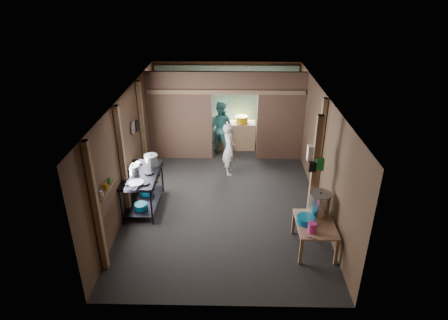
{
  "coord_description": "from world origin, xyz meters",
  "views": [
    {
      "loc": [
        0.17,
        -8.15,
        5.0
      ],
      "look_at": [
        0.0,
        -0.2,
        1.1
      ],
      "focal_mm": 30.6,
      "sensor_mm": 36.0,
      "label": 1
    }
  ],
  "objects_px": {
    "stove_pot_large": "(151,161)",
    "stock_pot": "(319,204)",
    "gas_range": "(143,190)",
    "yellow_tub": "(242,119)",
    "pink_bucket": "(312,228)",
    "prep_table": "(314,236)",
    "cook": "(229,149)"
  },
  "relations": [
    {
      "from": "stock_pot",
      "to": "cook",
      "type": "height_order",
      "value": "cook"
    },
    {
      "from": "stove_pot_large",
      "to": "stock_pot",
      "type": "height_order",
      "value": "stove_pot_large"
    },
    {
      "from": "prep_table",
      "to": "cook",
      "type": "height_order",
      "value": "cook"
    },
    {
      "from": "stove_pot_large",
      "to": "yellow_tub",
      "type": "height_order",
      "value": "stove_pot_large"
    },
    {
      "from": "prep_table",
      "to": "cook",
      "type": "xyz_separation_m",
      "value": [
        -1.72,
        3.18,
        0.43
      ]
    },
    {
      "from": "stove_pot_large",
      "to": "pink_bucket",
      "type": "bearing_deg",
      "value": -31.4
    },
    {
      "from": "stove_pot_large",
      "to": "yellow_tub",
      "type": "xyz_separation_m",
      "value": [
        2.19,
        3.11,
        -0.08
      ]
    },
    {
      "from": "stock_pot",
      "to": "yellow_tub",
      "type": "relative_size",
      "value": 1.34
    },
    {
      "from": "prep_table",
      "to": "cook",
      "type": "relative_size",
      "value": 0.7
    },
    {
      "from": "prep_table",
      "to": "stock_pot",
      "type": "relative_size",
      "value": 2.0
    },
    {
      "from": "yellow_tub",
      "to": "cook",
      "type": "height_order",
      "value": "cook"
    },
    {
      "from": "cook",
      "to": "pink_bucket",
      "type": "bearing_deg",
      "value": -163.89
    },
    {
      "from": "prep_table",
      "to": "pink_bucket",
      "type": "relative_size",
      "value": 5.18
    },
    {
      "from": "stove_pot_large",
      "to": "stock_pot",
      "type": "xyz_separation_m",
      "value": [
        3.65,
        -1.49,
        -0.2
      ]
    },
    {
      "from": "prep_table",
      "to": "yellow_tub",
      "type": "xyz_separation_m",
      "value": [
        -1.35,
        4.91,
        0.65
      ]
    },
    {
      "from": "stock_pot",
      "to": "cook",
      "type": "bearing_deg",
      "value": 122.64
    },
    {
      "from": "stock_pot",
      "to": "yellow_tub",
      "type": "xyz_separation_m",
      "value": [
        -1.46,
        4.6,
        0.12
      ]
    },
    {
      "from": "stove_pot_large",
      "to": "cook",
      "type": "height_order",
      "value": "cook"
    },
    {
      "from": "yellow_tub",
      "to": "prep_table",
      "type": "bearing_deg",
      "value": -74.67
    },
    {
      "from": "stove_pot_large",
      "to": "cook",
      "type": "xyz_separation_m",
      "value": [
        1.82,
        1.38,
        -0.31
      ]
    },
    {
      "from": "stove_pot_large",
      "to": "prep_table",
      "type": "bearing_deg",
      "value": -27.01
    },
    {
      "from": "pink_bucket",
      "to": "yellow_tub",
      "type": "distance_m",
      "value": 5.34
    },
    {
      "from": "stove_pot_large",
      "to": "yellow_tub",
      "type": "distance_m",
      "value": 3.8
    },
    {
      "from": "prep_table",
      "to": "yellow_tub",
      "type": "relative_size",
      "value": 2.69
    },
    {
      "from": "gas_range",
      "to": "stove_pot_large",
      "type": "height_order",
      "value": "stove_pot_large"
    },
    {
      "from": "stock_pot",
      "to": "stove_pot_large",
      "type": "bearing_deg",
      "value": 157.81
    },
    {
      "from": "pink_bucket",
      "to": "stock_pot",
      "type": "bearing_deg",
      "value": 68.22
    },
    {
      "from": "pink_bucket",
      "to": "stove_pot_large",
      "type": "bearing_deg",
      "value": 148.6
    },
    {
      "from": "stove_pot_large",
      "to": "pink_bucket",
      "type": "height_order",
      "value": "stove_pot_large"
    },
    {
      "from": "gas_range",
      "to": "stock_pot",
      "type": "bearing_deg",
      "value": -16.38
    },
    {
      "from": "stock_pot",
      "to": "yellow_tub",
      "type": "height_order",
      "value": "stock_pot"
    },
    {
      "from": "prep_table",
      "to": "gas_range",
      "type": "bearing_deg",
      "value": 158.8
    }
  ]
}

